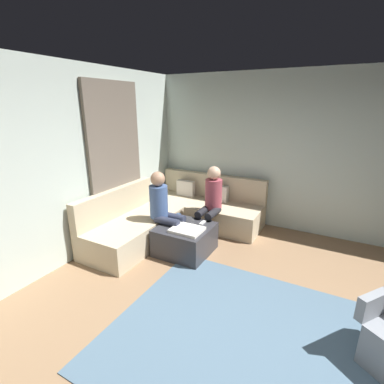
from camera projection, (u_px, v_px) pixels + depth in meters
The scene contains 12 objects.
ground_plane at pixel (266, 361), 2.53m from camera, with size 6.00×6.00×0.10m, color #8C6B4C.
wall_back at pixel (318, 156), 4.58m from camera, with size 6.00×0.12×2.70m, color silver.
wall_left at pixel (35, 173), 3.43m from camera, with size 0.12×6.00×2.70m, color silver.
curtain_panel at pixel (116, 163), 4.51m from camera, with size 0.06×1.10×2.50m, color #726659.
area_rug at pixel (248, 339), 2.69m from camera, with size 2.60×2.20×0.01m, color slate.
sectional_couch at pixel (176, 215), 4.95m from camera, with size 2.10×2.55×0.87m.
ottoman at pixel (185, 239), 4.23m from camera, with size 0.76×0.76×0.42m, color #333338.
folded_blanket at pixel (187, 230), 4.01m from camera, with size 0.44×0.36×0.04m, color white.
coffee_mug at pixel (179, 217), 4.40m from camera, with size 0.08×0.08×0.10m, color #334C72.
game_remote at pixel (202, 223), 4.27m from camera, with size 0.05×0.15×0.02m, color white.
person_on_couch_back at pixel (211, 200), 4.59m from camera, with size 0.30×0.60×1.20m.
person_on_couch_side at pixel (164, 207), 4.27m from camera, with size 0.60×0.30×1.20m.
Camera 1 is at (0.34, -2.03, 2.16)m, focal length 26.24 mm.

